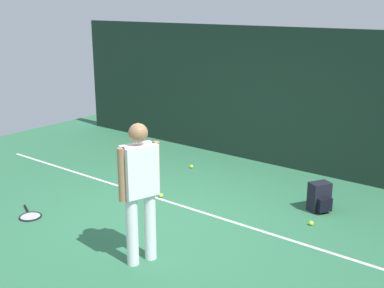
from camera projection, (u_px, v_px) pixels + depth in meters
ground_plane at (175, 216)px, 7.11m from camera, size 12.00×12.00×0.00m
back_fence at (278, 98)px, 9.03m from camera, size 10.00×0.10×2.57m
court_line at (190, 208)px, 7.38m from camera, size 9.00×0.05×0.00m
tennis_player at (140, 185)px, 5.62m from camera, size 0.33×0.51×1.70m
tennis_racket at (30, 216)px, 7.10m from camera, size 0.63×0.43×0.03m
backpack at (320, 198)px, 7.24m from camera, size 0.37×0.36×0.44m
tennis_ball_near_player at (161, 195)px, 7.79m from camera, size 0.07×0.07×0.07m
tennis_ball_by_fence at (311, 223)px, 6.82m from camera, size 0.07×0.07×0.07m
tennis_ball_mid_court at (192, 166)px, 9.16m from camera, size 0.07×0.07×0.07m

